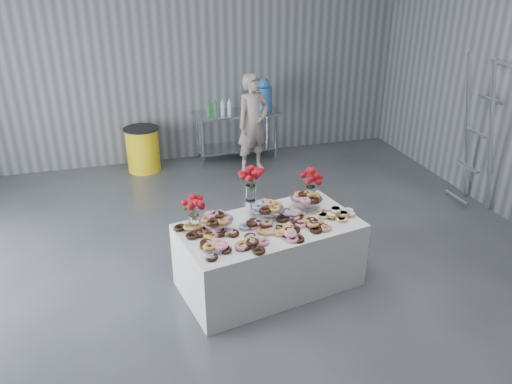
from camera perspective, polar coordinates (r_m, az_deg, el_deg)
The scene contains 17 objects.
ground at distance 5.37m, azimuth -0.96°, elevation -13.01°, with size 9.00×9.00×0.00m, color #37393E.
room_walls at distance 4.28m, azimuth -5.16°, elevation 15.93°, with size 8.04×9.04×4.02m.
display_table at distance 5.50m, azimuth 1.53°, elevation -7.20°, with size 1.90×1.00×0.75m, color white.
prep_table at distance 8.84m, azimuth -2.26°, elevation 7.40°, with size 1.50×0.60×0.90m.
donut_mounds at distance 5.24m, azimuth 1.75°, elevation -3.61°, with size 1.80×0.80×0.09m, color #BF7845, non-canonical shape.
cake_stand_left at distance 5.15m, azimuth -4.60°, elevation -3.04°, with size 0.36×0.36×0.17m.
cake_stand_mid at distance 5.38m, azimuth 1.30°, elevation -1.67°, with size 0.36×0.36×0.17m.
cake_stand_right at distance 5.61m, azimuth 5.81°, elevation -0.62°, with size 0.36×0.36×0.17m.
danish_pile at distance 5.53m, azimuth 9.18°, elevation -2.20°, with size 0.48×0.48×0.11m, color white, non-canonical shape.
bouquet_left at distance 5.10m, azimuth -7.16°, elevation -1.49°, with size 0.26×0.26×0.42m.
bouquet_right at distance 5.73m, azimuth 6.34°, elevation 1.67°, with size 0.26×0.26×0.42m.
bouquet_center at distance 5.40m, azimuth -0.61°, elevation 1.23°, with size 0.26×0.26×0.57m.
water_jug at distance 8.82m, azimuth 0.89°, elevation 10.96°, with size 0.28×0.28×0.55m.
drink_bottles at distance 8.56m, azimuth -4.25°, elevation 9.65°, with size 0.54×0.08×0.27m, color #268C33, non-canonical shape.
person at distance 8.35m, azimuth -0.34°, elevation 7.85°, with size 0.61×0.40×1.66m, color #CC8C93.
trash_barrel at distance 8.70m, azimuth -12.80°, elevation 4.79°, with size 0.59×0.59×0.75m.
stepladder at distance 7.67m, azimuth 24.10°, elevation 6.10°, with size 0.24×0.54×2.19m, color silver, non-canonical shape.
Camera 1 is at (-1.09, -4.08, 3.32)m, focal length 35.00 mm.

